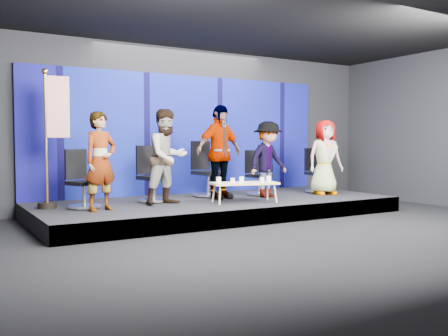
{
  "coord_description": "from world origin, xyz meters",
  "views": [
    {
      "loc": [
        -4.89,
        -5.99,
        1.44
      ],
      "look_at": [
        0.1,
        2.4,
        0.93
      ],
      "focal_mm": 40.0,
      "sensor_mm": 36.0,
      "label": 1
    }
  ],
  "objects_px": {
    "coffee_table": "(244,184)",
    "mug_b": "(233,181)",
    "panelist_a": "(101,161)",
    "panelist_c": "(219,152)",
    "flag_stand": "(53,135)",
    "panelist_e": "(325,157)",
    "panelist_b": "(167,157)",
    "chair_c": "(206,178)",
    "chair_d": "(257,180)",
    "mug_a": "(219,180)",
    "mug_c": "(241,179)",
    "panelist_d": "(268,159)",
    "chair_e": "(316,178)",
    "chair_a": "(82,189)",
    "mug_d": "(262,180)",
    "chair_b": "(152,183)",
    "mug_e": "(269,179)"
  },
  "relations": [
    {
      "from": "coffee_table",
      "to": "mug_b",
      "type": "bearing_deg",
      "value": -169.63
    },
    {
      "from": "panelist_a",
      "to": "panelist_c",
      "type": "bearing_deg",
      "value": -8.7
    },
    {
      "from": "panelist_a",
      "to": "flag_stand",
      "type": "bearing_deg",
      "value": 109.39
    },
    {
      "from": "panelist_e",
      "to": "flag_stand",
      "type": "height_order",
      "value": "flag_stand"
    },
    {
      "from": "panelist_b",
      "to": "chair_c",
      "type": "distance_m",
      "value": 1.54
    },
    {
      "from": "chair_d",
      "to": "mug_a",
      "type": "height_order",
      "value": "chair_d"
    },
    {
      "from": "mug_c",
      "to": "chair_d",
      "type": "bearing_deg",
      "value": 42.46
    },
    {
      "from": "coffee_table",
      "to": "flag_stand",
      "type": "bearing_deg",
      "value": 162.91
    },
    {
      "from": "panelist_d",
      "to": "panelist_b",
      "type": "bearing_deg",
      "value": 167.45
    },
    {
      "from": "panelist_a",
      "to": "chair_e",
      "type": "bearing_deg",
      "value": -13.89
    },
    {
      "from": "chair_a",
      "to": "chair_d",
      "type": "distance_m",
      "value": 3.82
    },
    {
      "from": "chair_d",
      "to": "mug_c",
      "type": "height_order",
      "value": "chair_d"
    },
    {
      "from": "mug_a",
      "to": "mug_d",
      "type": "xyz_separation_m",
      "value": [
        0.78,
        -0.28,
        -0.01
      ]
    },
    {
      "from": "chair_d",
      "to": "mug_b",
      "type": "xyz_separation_m",
      "value": [
        -1.26,
        -1.03,
        0.11
      ]
    },
    {
      "from": "panelist_e",
      "to": "mug_d",
      "type": "distance_m",
      "value": 2.07
    },
    {
      "from": "chair_b",
      "to": "mug_a",
      "type": "height_order",
      "value": "chair_b"
    },
    {
      "from": "chair_e",
      "to": "chair_a",
      "type": "bearing_deg",
      "value": -168.46
    },
    {
      "from": "chair_b",
      "to": "mug_b",
      "type": "xyz_separation_m",
      "value": [
        1.16,
        -1.04,
        0.08
      ]
    },
    {
      "from": "panelist_b",
      "to": "panelist_d",
      "type": "relative_size",
      "value": 1.11
    },
    {
      "from": "mug_b",
      "to": "mug_c",
      "type": "xyz_separation_m",
      "value": [
        0.27,
        0.12,
        0.0
      ]
    },
    {
      "from": "chair_d",
      "to": "mug_d",
      "type": "bearing_deg",
      "value": -133.29
    },
    {
      "from": "panelist_c",
      "to": "mug_a",
      "type": "height_order",
      "value": "panelist_c"
    },
    {
      "from": "chair_c",
      "to": "flag_stand",
      "type": "height_order",
      "value": "flag_stand"
    },
    {
      "from": "panelist_a",
      "to": "coffee_table",
      "type": "xyz_separation_m",
      "value": [
        2.65,
        -0.27,
        -0.47
      ]
    },
    {
      "from": "chair_a",
      "to": "mug_a",
      "type": "bearing_deg",
      "value": -34.12
    },
    {
      "from": "mug_c",
      "to": "chair_e",
      "type": "bearing_deg",
      "value": 15.98
    },
    {
      "from": "chair_a",
      "to": "mug_c",
      "type": "relative_size",
      "value": 9.88
    },
    {
      "from": "panelist_d",
      "to": "mug_e",
      "type": "distance_m",
      "value": 0.79
    },
    {
      "from": "panelist_a",
      "to": "mug_d",
      "type": "bearing_deg",
      "value": -27.82
    },
    {
      "from": "flag_stand",
      "to": "panelist_a",
      "type": "bearing_deg",
      "value": -44.41
    },
    {
      "from": "chair_a",
      "to": "chair_b",
      "type": "distance_m",
      "value": 1.41
    },
    {
      "from": "mug_b",
      "to": "flag_stand",
      "type": "relative_size",
      "value": 0.04
    },
    {
      "from": "panelist_a",
      "to": "chair_b",
      "type": "distance_m",
      "value": 1.47
    },
    {
      "from": "mug_c",
      "to": "flag_stand",
      "type": "distance_m",
      "value": 3.46
    },
    {
      "from": "chair_d",
      "to": "mug_e",
      "type": "bearing_deg",
      "value": -126.56
    },
    {
      "from": "panelist_c",
      "to": "flag_stand",
      "type": "distance_m",
      "value": 3.17
    },
    {
      "from": "mug_b",
      "to": "mug_c",
      "type": "height_order",
      "value": "mug_c"
    },
    {
      "from": "mug_c",
      "to": "panelist_d",
      "type": "bearing_deg",
      "value": 24.28
    },
    {
      "from": "chair_a",
      "to": "coffee_table",
      "type": "relative_size",
      "value": 0.76
    },
    {
      "from": "mug_c",
      "to": "flag_stand",
      "type": "relative_size",
      "value": 0.04
    },
    {
      "from": "chair_d",
      "to": "mug_c",
      "type": "xyz_separation_m",
      "value": [
        -0.99,
        -0.9,
        0.12
      ]
    },
    {
      "from": "chair_c",
      "to": "chair_e",
      "type": "bearing_deg",
      "value": -20.95
    },
    {
      "from": "mug_d",
      "to": "panelist_a",
      "type": "bearing_deg",
      "value": 171.79
    },
    {
      "from": "panelist_c",
      "to": "chair_d",
      "type": "height_order",
      "value": "panelist_c"
    },
    {
      "from": "panelist_c",
      "to": "mug_c",
      "type": "distance_m",
      "value": 0.86
    },
    {
      "from": "chair_c",
      "to": "flag_stand",
      "type": "distance_m",
      "value": 3.26
    },
    {
      "from": "chair_e",
      "to": "panelist_e",
      "type": "xyz_separation_m",
      "value": [
        -0.18,
        -0.47,
        0.48
      ]
    },
    {
      "from": "chair_e",
      "to": "flag_stand",
      "type": "distance_m",
      "value": 5.78
    },
    {
      "from": "panelist_a",
      "to": "chair_b",
      "type": "bearing_deg",
      "value": 11.21
    },
    {
      "from": "mug_b",
      "to": "mug_c",
      "type": "distance_m",
      "value": 0.3
    }
  ]
}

